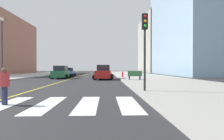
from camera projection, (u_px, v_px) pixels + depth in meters
sidewalk_kerb_east at (157, 80)px, 24.29m from camera, size 10.00×120.00×0.15m
lane_divider_paint at (84, 75)px, 43.86m from camera, size 0.16×80.00×0.01m
parking_garage_concrete at (167, 45)px, 68.71m from camera, size 18.00×24.00×20.71m
car_green_nearest at (61, 73)px, 28.09m from camera, size 2.83×4.48×1.99m
car_silver_second at (105, 72)px, 43.80m from camera, size 2.43×3.86×1.71m
car_red_third at (104, 73)px, 25.83m from camera, size 3.04×4.74×2.07m
car_blue_fourth at (68, 73)px, 33.66m from camera, size 2.42×3.86×1.72m
car_black_fifth at (106, 71)px, 62.61m from camera, size 2.51×3.93×1.73m
traffic_light_near_corner at (145, 37)px, 11.65m from camera, size 0.36×0.41×4.96m
park_bench at (135, 75)px, 22.91m from camera, size 1.81×0.60×1.12m
pedestrian_crossing at (4, 84)px, 7.86m from camera, size 0.40×0.40×1.62m
fire_hydrant at (123, 75)px, 29.06m from camera, size 0.26×0.26×0.89m
street_lamp at (2, 43)px, 22.77m from camera, size 0.44×0.44×7.83m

